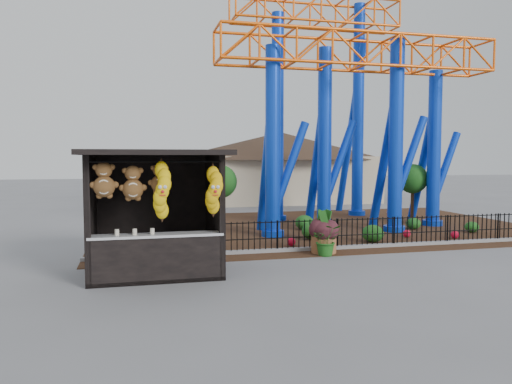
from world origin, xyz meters
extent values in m
plane|color=slate|center=(0.00, 0.00, 0.00)|extent=(120.00, 120.00, 0.00)
cube|color=#331E11|center=(4.00, 8.00, 0.01)|extent=(18.00, 12.00, 0.02)
cube|color=gray|center=(4.00, 3.00, 0.06)|extent=(18.00, 0.18, 0.12)
cube|color=black|center=(-3.00, 1.20, 0.05)|extent=(3.20, 2.60, 0.10)
cube|color=black|center=(-3.00, 2.44, 1.50)|extent=(3.20, 0.12, 3.00)
cube|color=black|center=(-4.54, 1.20, 1.50)|extent=(0.12, 2.60, 3.00)
cube|color=black|center=(-1.46, 1.20, 1.50)|extent=(0.12, 2.60, 3.00)
cube|color=black|center=(-3.00, 0.95, 3.06)|extent=(3.50, 3.40, 0.12)
cube|color=black|center=(-4.53, -0.03, 1.50)|extent=(0.14, 0.14, 3.00)
cube|color=black|center=(-1.47, -0.03, 1.50)|extent=(0.14, 0.14, 3.00)
cube|color=black|center=(-3.00, 0.15, 0.55)|extent=(3.00, 0.50, 1.10)
cube|color=silver|center=(-3.00, 0.15, 1.12)|extent=(3.10, 0.55, 0.06)
cylinder|color=black|center=(-3.00, -0.25, 2.85)|extent=(2.90, 0.04, 0.04)
cylinder|color=#0B37C8|center=(1.50, 6.00, 3.50)|extent=(0.56, 0.56, 7.00)
cylinder|color=#0B37C8|center=(1.50, 6.00, 0.12)|extent=(0.84, 0.84, 0.24)
cylinder|color=#0B37C8|center=(4.00, 7.20, 3.65)|extent=(0.56, 0.56, 7.30)
cylinder|color=#0B37C8|center=(4.00, 7.20, 0.12)|extent=(0.84, 0.84, 0.24)
cylinder|color=#0B37C8|center=(6.50, 6.00, 3.75)|extent=(0.56, 0.56, 7.50)
cylinder|color=#0B37C8|center=(6.50, 6.00, 0.12)|extent=(0.84, 0.84, 0.24)
cylinder|color=#0B37C8|center=(9.00, 7.20, 3.30)|extent=(0.56, 0.56, 6.60)
cylinder|color=#0B37C8|center=(9.00, 7.20, 0.12)|extent=(0.84, 0.84, 0.24)
cylinder|color=#0B37C8|center=(3.00, 10.50, 4.75)|extent=(0.56, 0.56, 9.50)
cylinder|color=#0B37C8|center=(3.00, 10.50, 0.12)|extent=(0.84, 0.84, 0.24)
cylinder|color=#0B37C8|center=(7.50, 11.50, 5.25)|extent=(0.56, 0.56, 10.50)
cylinder|color=#0B37C8|center=(7.50, 11.50, 0.12)|extent=(0.84, 0.84, 0.24)
cylinder|color=#0B37C8|center=(1.50, 6.90, 2.62)|extent=(0.36, 2.21, 5.85)
cylinder|color=#0B37C8|center=(2.20, 6.30, 2.45)|extent=(1.62, 0.32, 3.73)
cylinder|color=#0B37C8|center=(4.00, 8.10, 2.74)|extent=(0.36, 2.29, 6.10)
cylinder|color=#0B37C8|center=(4.70, 7.50, 2.55)|extent=(1.67, 0.32, 3.88)
cylinder|color=#0B37C8|center=(6.50, 6.90, 2.81)|extent=(0.36, 2.34, 6.26)
cylinder|color=#0B37C8|center=(7.20, 6.30, 2.62)|extent=(1.71, 0.32, 3.99)
cylinder|color=#0B37C8|center=(9.00, 8.10, 2.47)|extent=(0.36, 2.10, 5.53)
cylinder|color=#0B37C8|center=(9.70, 7.50, 2.31)|extent=(1.54, 0.32, 3.52)
cylinder|color=#995E37|center=(2.15, 2.54, 0.31)|extent=(0.84, 0.84, 0.61)
ellipsoid|color=#35151B|center=(2.15, 2.54, 0.93)|extent=(0.70, 0.70, 0.64)
imported|color=#265318|center=(2.08, 2.14, 0.48)|extent=(0.98, 0.89, 0.95)
ellipsoid|color=#1B5017|center=(2.67, 4.94, 0.33)|extent=(0.79, 0.79, 0.63)
ellipsoid|color=#1B5017|center=(4.50, 3.91, 0.32)|extent=(0.75, 0.75, 0.60)
ellipsoid|color=#1B5017|center=(7.56, 6.35, 0.25)|extent=(0.59, 0.59, 0.47)
ellipsoid|color=#1B5017|center=(3.20, 7.28, 0.31)|extent=(0.74, 0.74, 0.59)
ellipsoid|color=#1B5017|center=(9.31, 5.02, 0.23)|extent=(0.53, 0.53, 0.42)
sphere|color=red|center=(1.54, 3.88, 0.16)|extent=(0.28, 0.28, 0.28)
sphere|color=red|center=(4.66, 4.04, 0.16)|extent=(0.28, 0.28, 0.28)
sphere|color=red|center=(6.20, 4.56, 0.16)|extent=(0.28, 0.28, 0.28)
sphere|color=red|center=(7.74, 3.90, 0.16)|extent=(0.28, 0.28, 0.28)
cube|color=#BFAD8C|center=(6.00, 20.00, 1.50)|extent=(12.00, 6.00, 3.00)
cone|color=#332319|center=(6.00, 20.00, 3.90)|extent=(15.00, 15.00, 1.80)
camera|label=1|loc=(-3.53, -11.68, 2.95)|focal=35.00mm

